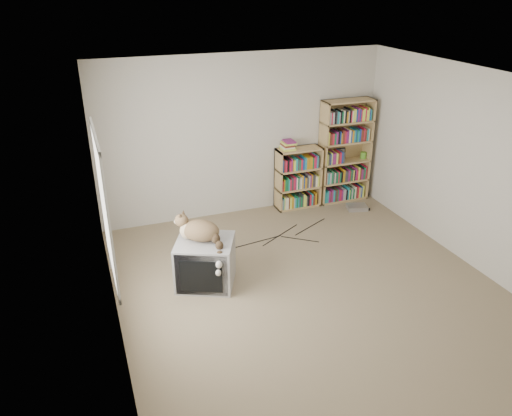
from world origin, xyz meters
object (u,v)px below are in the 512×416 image
object	(u,v)px
cat	(203,235)
bookcase_tall	(344,154)
bookcase_short	(298,180)
dvd_player	(357,207)
crt_tv	(206,262)

from	to	relation	value
cat	bookcase_tall	world-z (taller)	bookcase_tall
bookcase_tall	bookcase_short	xyz separation A→B (m)	(-0.83, -0.00, -0.35)
bookcase_short	dvd_player	world-z (taller)	bookcase_short
crt_tv	bookcase_tall	bearing A→B (deg)	55.41
crt_tv	bookcase_tall	distance (m)	3.37
bookcase_tall	dvd_player	size ratio (longest dim) A/B	5.38
bookcase_tall	dvd_player	world-z (taller)	bookcase_tall
bookcase_tall	dvd_player	xyz separation A→B (m)	(0.03, -0.48, -0.78)
bookcase_short	dvd_player	xyz separation A→B (m)	(0.87, -0.48, -0.43)
crt_tv	dvd_player	world-z (taller)	crt_tv
dvd_player	bookcase_tall	bearing A→B (deg)	108.51
crt_tv	bookcase_short	size ratio (longest dim) A/B	0.87
bookcase_tall	bookcase_short	size ratio (longest dim) A/B	1.71
cat	dvd_player	xyz separation A→B (m)	(2.91, 1.26, -0.65)
crt_tv	dvd_player	size ratio (longest dim) A/B	2.73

